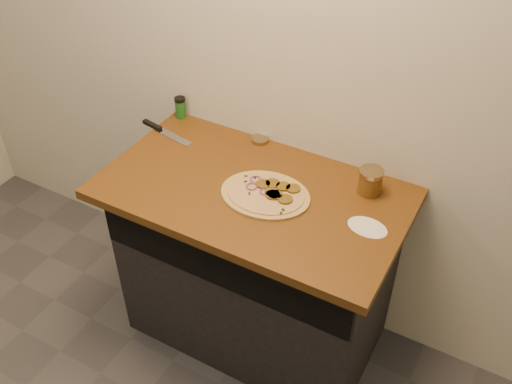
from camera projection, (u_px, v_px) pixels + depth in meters
The scene contains 8 objects.
cabinet at pixel (257, 267), 2.54m from camera, with size 1.10×0.60×0.86m, color black.
countertop at pixel (253, 192), 2.24m from camera, with size 1.20×0.70×0.04m, color brown.
pizza at pixel (266, 194), 2.18m from camera, with size 0.37×0.37×0.02m.
chefs_knife at pixel (162, 131), 2.53m from camera, with size 0.29×0.08×0.02m.
mason_jar_lid at pixel (260, 140), 2.47m from camera, with size 0.08×0.08×0.02m, color #947F55.
salsa_jar at pixel (370, 181), 2.17m from camera, with size 0.09×0.09×0.10m.
spice_shaker at pixel (180, 107), 2.60m from camera, with size 0.05×0.05×0.10m.
flour_spill at pixel (367, 227), 2.05m from camera, with size 0.15×0.15×0.00m, color silver.
Camera 1 is at (0.85, -0.09, 2.29)m, focal length 40.00 mm.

